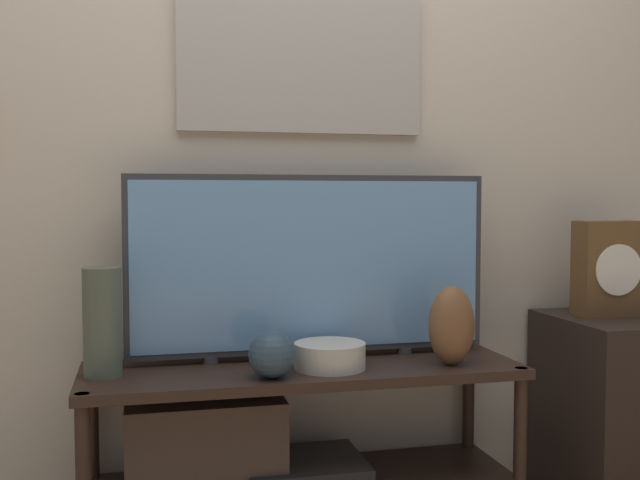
{
  "coord_description": "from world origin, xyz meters",
  "views": [
    {
      "loc": [
        -0.47,
        -1.9,
        1.09
      ],
      "look_at": [
        0.05,
        0.25,
        0.97
      ],
      "focal_mm": 42.0,
      "sensor_mm": 36.0,
      "label": 1
    }
  ],
  "objects_px": {
    "vase_round_glass": "(272,354)",
    "mantel_clock": "(609,268)",
    "vase_tall_ceramic": "(102,322)",
    "television": "(311,264)",
    "vase_urn_stoneware": "(451,326)",
    "vase_wide_bowl": "(330,356)"
  },
  "relations": [
    {
      "from": "vase_wide_bowl",
      "to": "vase_round_glass",
      "type": "distance_m",
      "value": 0.2
    },
    {
      "from": "vase_wide_bowl",
      "to": "vase_round_glass",
      "type": "relative_size",
      "value": 1.59
    },
    {
      "from": "vase_urn_stoneware",
      "to": "mantel_clock",
      "type": "distance_m",
      "value": 0.64
    },
    {
      "from": "vase_round_glass",
      "to": "vase_wide_bowl",
      "type": "bearing_deg",
      "value": 21.78
    },
    {
      "from": "vase_round_glass",
      "to": "television",
      "type": "bearing_deg",
      "value": 54.07
    },
    {
      "from": "television",
      "to": "vase_tall_ceramic",
      "type": "distance_m",
      "value": 0.64
    },
    {
      "from": "mantel_clock",
      "to": "vase_urn_stoneware",
      "type": "bearing_deg",
      "value": -169.37
    },
    {
      "from": "vase_urn_stoneware",
      "to": "vase_wide_bowl",
      "type": "height_order",
      "value": "vase_urn_stoneware"
    },
    {
      "from": "vase_round_glass",
      "to": "mantel_clock",
      "type": "bearing_deg",
      "value": 7.27
    },
    {
      "from": "television",
      "to": "vase_round_glass",
      "type": "height_order",
      "value": "television"
    },
    {
      "from": "vase_tall_ceramic",
      "to": "vase_round_glass",
      "type": "relative_size",
      "value": 2.33
    },
    {
      "from": "television",
      "to": "vase_tall_ceramic",
      "type": "xyz_separation_m",
      "value": [
        -0.62,
        -0.1,
        -0.14
      ]
    },
    {
      "from": "television",
      "to": "vase_round_glass",
      "type": "bearing_deg",
      "value": -125.93
    },
    {
      "from": "vase_round_glass",
      "to": "mantel_clock",
      "type": "relative_size",
      "value": 0.42
    },
    {
      "from": "vase_urn_stoneware",
      "to": "vase_round_glass",
      "type": "height_order",
      "value": "vase_urn_stoneware"
    },
    {
      "from": "television",
      "to": "vase_urn_stoneware",
      "type": "height_order",
      "value": "television"
    },
    {
      "from": "mantel_clock",
      "to": "vase_tall_ceramic",
      "type": "bearing_deg",
      "value": -179.2
    },
    {
      "from": "television",
      "to": "mantel_clock",
      "type": "xyz_separation_m",
      "value": [
        1.0,
        -0.07,
        -0.03
      ]
    },
    {
      "from": "television",
      "to": "vase_tall_ceramic",
      "type": "bearing_deg",
      "value": -171.06
    },
    {
      "from": "vase_urn_stoneware",
      "to": "mantel_clock",
      "type": "bearing_deg",
      "value": 10.63
    },
    {
      "from": "vase_tall_ceramic",
      "to": "television",
      "type": "bearing_deg",
      "value": 8.94
    },
    {
      "from": "television",
      "to": "mantel_clock",
      "type": "bearing_deg",
      "value": -4.28
    }
  ]
}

